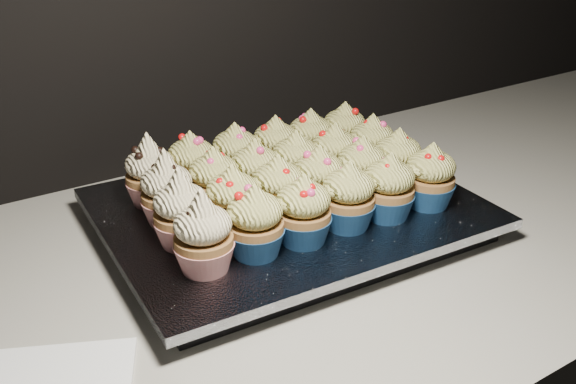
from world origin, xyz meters
name	(u,v)px	position (x,y,z in m)	size (l,w,h in m)	color
worktop	(240,274)	(0.00, 1.70, 0.88)	(2.44, 0.64, 0.04)	beige
baking_tray	(288,219)	(0.09, 1.74, 0.91)	(0.42, 0.32, 0.02)	black
foil_lining	(288,208)	(0.09, 1.74, 0.93)	(0.45, 0.35, 0.01)	silver
cupcake_0	(203,236)	(-0.06, 1.66, 0.97)	(0.06, 0.06, 0.10)	#B51B19
cupcake_1	(255,223)	(0.00, 1.65, 0.97)	(0.06, 0.06, 0.08)	navy
cupcake_2	(303,212)	(0.05, 1.65, 0.97)	(0.06, 0.06, 0.08)	navy
cupcake_3	(348,198)	(0.12, 1.65, 0.97)	(0.06, 0.06, 0.08)	navy
cupcake_4	(389,188)	(0.17, 1.64, 0.97)	(0.06, 0.06, 0.08)	navy
cupcake_5	(430,177)	(0.24, 1.64, 0.97)	(0.06, 0.06, 0.08)	navy
cupcake_6	(181,212)	(-0.06, 1.72, 0.97)	(0.06, 0.06, 0.10)	#B51B19
cupcake_7	(233,202)	(0.00, 1.71, 0.97)	(0.06, 0.06, 0.08)	navy
cupcake_8	(278,190)	(0.06, 1.71, 0.97)	(0.06, 0.06, 0.08)	navy
cupcake_9	(319,180)	(0.12, 1.71, 0.97)	(0.06, 0.06, 0.08)	navy
cupcake_10	(361,170)	(0.18, 1.70, 0.97)	(0.06, 0.06, 0.08)	navy
cupcake_11	(397,161)	(0.23, 1.70, 0.97)	(0.06, 0.06, 0.08)	navy
cupcake_12	(167,192)	(-0.05, 1.77, 0.97)	(0.06, 0.06, 0.10)	#B51B19
cupcake_13	(214,182)	(0.01, 1.77, 0.97)	(0.06, 0.06, 0.08)	navy
cupcake_14	(255,173)	(0.06, 1.77, 0.97)	(0.06, 0.06, 0.08)	navy
cupcake_15	(296,164)	(0.12, 1.76, 0.97)	(0.06, 0.06, 0.08)	navy
cupcake_16	(334,155)	(0.18, 1.76, 0.97)	(0.06, 0.06, 0.08)	navy
cupcake_17	(371,146)	(0.24, 1.76, 0.97)	(0.06, 0.06, 0.08)	navy
cupcake_18	(150,173)	(-0.05, 1.83, 0.97)	(0.06, 0.06, 0.10)	#B51B19
cupcake_19	(192,165)	(0.01, 1.83, 0.97)	(0.06, 0.06, 0.08)	navy
cupcake_20	(236,155)	(0.07, 1.83, 0.97)	(0.06, 0.06, 0.08)	navy
cupcake_21	(276,147)	(0.13, 1.82, 0.97)	(0.06, 0.06, 0.08)	navy
cupcake_22	(310,140)	(0.18, 1.82, 0.97)	(0.06, 0.06, 0.08)	navy
cupcake_23	(344,132)	(0.24, 1.82, 0.97)	(0.06, 0.06, 0.08)	navy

